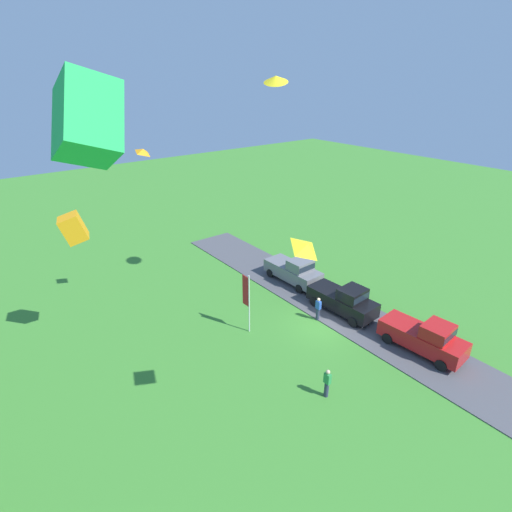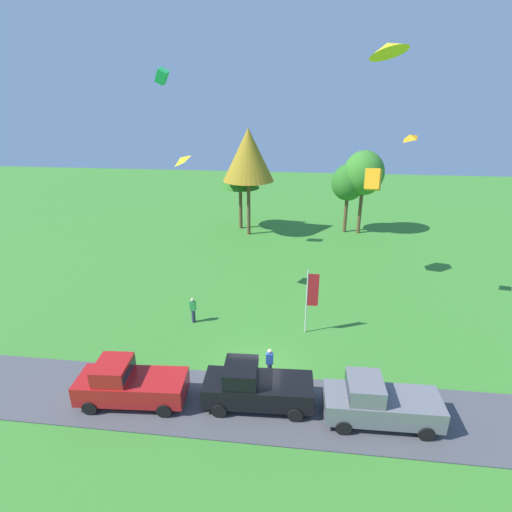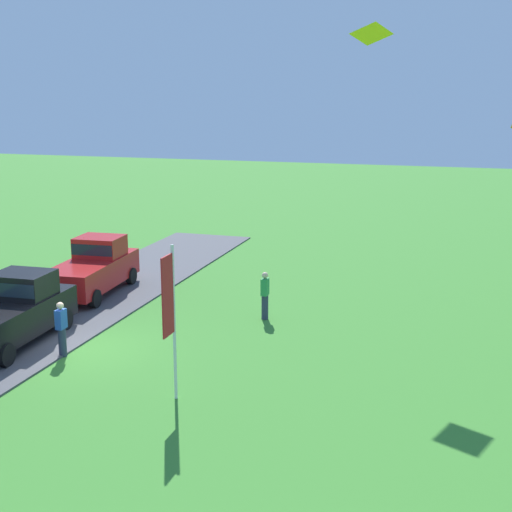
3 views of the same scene
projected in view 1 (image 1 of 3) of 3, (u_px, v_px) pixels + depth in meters
The scene contains 13 objects.
ground_plane at pixel (323, 324), 26.94m from camera, with size 120.00×120.00×0.00m, color #3D842D.
pavement_strip at pixel (345, 313), 28.20m from camera, with size 36.00×4.40×0.06m, color #4C4C51.
car_pickup_by_flagpole at pixel (426, 337), 23.85m from camera, with size 5.12×2.33×2.14m.
car_pickup_mid_row at pixel (344, 300), 27.77m from camera, with size 5.08×2.22×2.14m.
car_pickup_far_end at pixel (295, 270), 31.89m from camera, with size 5.04×2.14×2.14m.
person_watching_sky at pixel (327, 383), 20.61m from camera, with size 0.36×0.24×1.71m.
person_on_lawn at pixel (318, 309), 27.11m from camera, with size 0.36×0.24×1.71m.
flag_banner at pixel (247, 295), 25.31m from camera, with size 0.71×0.08×4.13m.
kite_diamond_high_right at pixel (307, 248), 14.29m from camera, with size 1.06×0.92×0.26m, color yellow.
kite_diamond_over_trees at pixel (143, 151), 23.44m from camera, with size 0.71×0.79×0.28m, color orange.
kite_delta_topmost at pixel (276, 79), 23.89m from camera, with size 1.50×1.50×0.38m, color yellow.
kite_box_low_drifter at pixel (88, 120), 5.21m from camera, with size 0.72×0.72×1.01m, color green.
kite_box_high_left at pixel (73, 228), 21.45m from camera, with size 1.05×1.05×1.46m, color orange.
Camera 1 is at (-14.96, 17.47, 15.45)m, focal length 28.00 mm.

